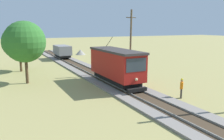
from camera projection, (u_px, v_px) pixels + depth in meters
name	position (u px, v px, depth m)	size (l,w,h in m)	color
red_tram	(116.00, 65.00, 24.39)	(2.60, 8.54, 4.79)	maroon
freight_car	(62.00, 51.00, 44.19)	(2.40, 5.20, 2.31)	slate
utility_pole_mid	(131.00, 42.00, 29.61)	(1.40, 0.46, 8.28)	brown
gravel_pile	(80.00, 52.00, 51.52)	(2.25, 2.25, 1.15)	gray
track_worker	(182.00, 87.00, 20.07)	(0.44, 0.43, 1.78)	#38332D
tree_right_near	(19.00, 42.00, 31.64)	(4.62, 4.62, 6.36)	#4C3823
tree_left_far	(25.00, 42.00, 24.75)	(4.46, 4.46, 6.80)	#4C3823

